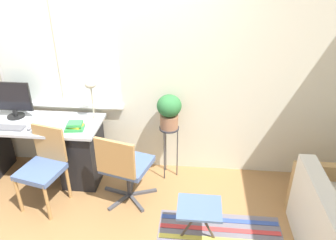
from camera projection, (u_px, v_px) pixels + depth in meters
The scene contains 14 objects.
ground_plane at pixel (112, 196), 3.75m from camera, with size 14.00×14.00×0.00m, color #9E7042.
wall_back_with_window at pixel (114, 63), 3.73m from camera, with size 9.00×0.12×2.70m.
desk at pixel (32, 148), 3.92m from camera, with size 1.72×0.61×0.75m.
monitor at pixel (12, 100), 3.77m from camera, with size 0.46×0.20×0.43m.
keyboard at pixel (6, 128), 3.62m from camera, with size 0.41×0.12×0.02m.
mouse at pixel (29, 128), 3.58m from camera, with size 0.04×0.07×0.04m.
desk_lamp at pixel (91, 90), 3.65m from camera, with size 0.13×0.13×0.47m.
book_stack at pixel (75, 126), 3.59m from camera, with size 0.22×0.18×0.08m.
desk_chair_wooden at pixel (44, 165), 3.46m from camera, with size 0.50×0.51×0.87m.
office_chair_swivel at pixel (124, 166), 3.48m from camera, with size 0.62×0.62×0.87m.
plant_stand at pixel (169, 135), 3.84m from camera, with size 0.23×0.23×0.67m.
potted_plant at pixel (169, 110), 3.69m from camera, with size 0.28×0.28×0.40m.
floor_rug_striped at pixel (220, 240), 3.18m from camera, with size 1.23×0.72×0.01m.
folding_stool at pixel (199, 209), 3.05m from camera, with size 0.41×0.35×0.40m.
Camera 1 is at (0.92, -2.84, 2.51)m, focal length 35.00 mm.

